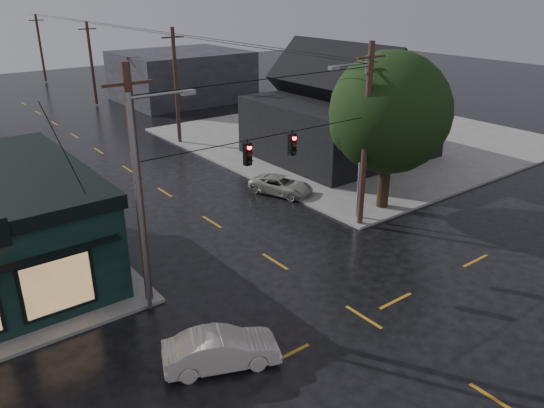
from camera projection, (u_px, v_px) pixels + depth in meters
ground_plane at (363, 317)px, 21.90m from camera, size 160.00×160.00×0.00m
sidewalk_ne at (356, 137)px, 47.79m from camera, size 28.00×28.00×0.15m
ne_building at (342, 100)px, 41.11m from camera, size 12.60×11.60×8.75m
corner_tree at (390, 113)px, 30.38m from camera, size 7.06×7.06×9.33m
utility_pole_nw at (150, 301)px, 23.04m from camera, size 2.00×0.32×10.15m
utility_pole_ne at (359, 225)px, 30.32m from camera, size 2.00×0.32×10.15m
utility_pole_far_a at (180, 143)px, 46.13m from camera, size 2.00×0.32×9.65m
utility_pole_far_b at (97, 105)px, 60.84m from camera, size 2.00×0.32×9.15m
utility_pole_far_c at (46, 82)px, 75.55m from camera, size 2.00×0.32×9.15m
span_signal_assembly at (270, 148)px, 24.56m from camera, size 13.00×0.48×1.23m
streetlight_nw at (150, 310)px, 22.36m from camera, size 5.40×0.30×9.15m
streetlight_ne at (357, 219)px, 31.12m from camera, size 5.40×0.30×9.15m
bg_building_east at (181, 76)px, 62.89m from camera, size 14.00×12.00×5.60m
sedan_cream at (221, 349)px, 18.87m from camera, size 4.39×2.91×1.37m
suv_silver at (281, 185)px, 34.69m from camera, size 3.40×4.68×1.18m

